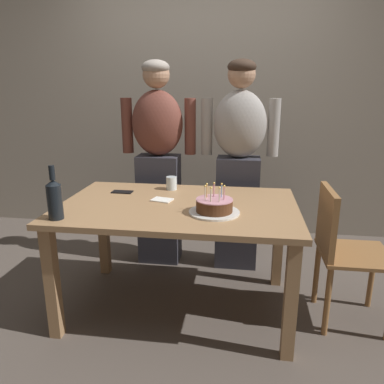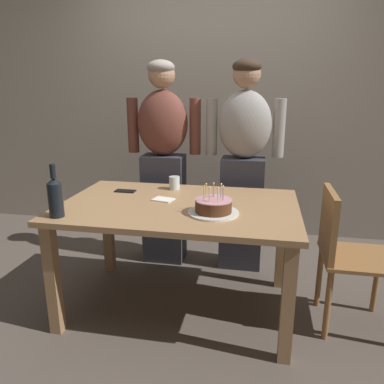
# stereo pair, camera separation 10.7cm
# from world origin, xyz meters

# --- Properties ---
(ground_plane) EXTENTS (10.00, 10.00, 0.00)m
(ground_plane) POSITION_xyz_m (0.00, 0.00, 0.00)
(ground_plane) COLOR #564C44
(back_wall) EXTENTS (5.20, 0.10, 2.60)m
(back_wall) POSITION_xyz_m (0.00, 1.55, 1.30)
(back_wall) COLOR #9E9384
(back_wall) RESTS_ON ground_plane
(dining_table) EXTENTS (1.50, 0.96, 0.74)m
(dining_table) POSITION_xyz_m (0.00, 0.00, 0.64)
(dining_table) COLOR #A37A51
(dining_table) RESTS_ON ground_plane
(birthday_cake) EXTENTS (0.30, 0.30, 0.18)m
(birthday_cake) POSITION_xyz_m (0.24, -0.15, 0.78)
(birthday_cake) COLOR white
(birthday_cake) RESTS_ON dining_table
(water_glass_near) EXTENTS (0.08, 0.08, 0.09)m
(water_glass_near) POSITION_xyz_m (-0.11, 0.34, 0.79)
(water_glass_near) COLOR silver
(water_glass_near) RESTS_ON dining_table
(wine_bottle) EXTENTS (0.08, 0.08, 0.31)m
(wine_bottle) POSITION_xyz_m (-0.63, -0.37, 0.86)
(wine_bottle) COLOR black
(wine_bottle) RESTS_ON dining_table
(cell_phone) EXTENTS (0.15, 0.08, 0.01)m
(cell_phone) POSITION_xyz_m (-0.44, 0.21, 0.74)
(cell_phone) COLOR black
(cell_phone) RESTS_ON dining_table
(napkin_stack) EXTENTS (0.15, 0.13, 0.01)m
(napkin_stack) POSITION_xyz_m (-0.12, 0.06, 0.74)
(napkin_stack) COLOR white
(napkin_stack) RESTS_ON dining_table
(person_man_bearded) EXTENTS (0.61, 0.27, 1.66)m
(person_man_bearded) POSITION_xyz_m (-0.29, 0.71, 0.87)
(person_man_bearded) COLOR #33333D
(person_man_bearded) RESTS_ON ground_plane
(person_woman_cardigan) EXTENTS (0.61, 0.27, 1.66)m
(person_woman_cardigan) POSITION_xyz_m (0.36, 0.71, 0.87)
(person_woman_cardigan) COLOR #33333D
(person_woman_cardigan) RESTS_ON ground_plane
(dining_chair) EXTENTS (0.42, 0.42, 0.87)m
(dining_chair) POSITION_xyz_m (1.02, 0.01, 0.52)
(dining_chair) COLOR olive
(dining_chair) RESTS_ON ground_plane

